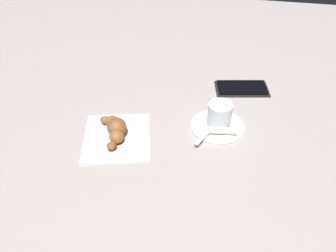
{
  "coord_description": "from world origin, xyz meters",
  "views": [
    {
      "loc": [
        0.13,
        -0.62,
        0.56
      ],
      "look_at": [
        0.02,
        0.01,
        0.02
      ],
      "focal_mm": 38.1,
      "sensor_mm": 36.0,
      "label": 1
    }
  ],
  "objects_px": {
    "teaspoon": "(216,123)",
    "cell_phone": "(242,88)",
    "saucer": "(218,126)",
    "napkin": "(117,137)",
    "croissant": "(115,128)",
    "sugar_packet": "(222,131)",
    "espresso_cup": "(219,114)"
  },
  "relations": [
    {
      "from": "teaspoon",
      "to": "croissant",
      "type": "distance_m",
      "value": 0.24
    },
    {
      "from": "napkin",
      "to": "cell_phone",
      "type": "height_order",
      "value": "cell_phone"
    },
    {
      "from": "teaspoon",
      "to": "sugar_packet",
      "type": "bearing_deg",
      "value": -60.13
    },
    {
      "from": "teaspoon",
      "to": "croissant",
      "type": "xyz_separation_m",
      "value": [
        -0.23,
        -0.07,
        0.01
      ]
    },
    {
      "from": "napkin",
      "to": "croissant",
      "type": "bearing_deg",
      "value": 123.88
    },
    {
      "from": "sugar_packet",
      "to": "cell_phone",
      "type": "relative_size",
      "value": 0.44
    },
    {
      "from": "teaspoon",
      "to": "sugar_packet",
      "type": "xyz_separation_m",
      "value": [
        0.02,
        -0.03,
        0.0
      ]
    },
    {
      "from": "saucer",
      "to": "cell_phone",
      "type": "relative_size",
      "value": 0.84
    },
    {
      "from": "teaspoon",
      "to": "cell_phone",
      "type": "bearing_deg",
      "value": 71.36
    },
    {
      "from": "teaspoon",
      "to": "napkin",
      "type": "bearing_deg",
      "value": -160.14
    },
    {
      "from": "sugar_packet",
      "to": "croissant",
      "type": "relative_size",
      "value": 0.62
    },
    {
      "from": "sugar_packet",
      "to": "napkin",
      "type": "distance_m",
      "value": 0.25
    },
    {
      "from": "saucer",
      "to": "cell_phone",
      "type": "height_order",
      "value": "same"
    },
    {
      "from": "saucer",
      "to": "napkin",
      "type": "relative_size",
      "value": 0.77
    },
    {
      "from": "cell_phone",
      "to": "espresso_cup",
      "type": "bearing_deg",
      "value": -107.73
    },
    {
      "from": "teaspoon",
      "to": "cell_phone",
      "type": "relative_size",
      "value": 0.86
    },
    {
      "from": "cell_phone",
      "to": "saucer",
      "type": "bearing_deg",
      "value": -107.42
    },
    {
      "from": "teaspoon",
      "to": "napkin",
      "type": "height_order",
      "value": "teaspoon"
    },
    {
      "from": "teaspoon",
      "to": "sugar_packet",
      "type": "height_order",
      "value": "teaspoon"
    },
    {
      "from": "sugar_packet",
      "to": "napkin",
      "type": "height_order",
      "value": "sugar_packet"
    },
    {
      "from": "sugar_packet",
      "to": "cell_phone",
      "type": "xyz_separation_m",
      "value": [
        0.04,
        0.2,
        -0.01
      ]
    },
    {
      "from": "teaspoon",
      "to": "cell_phone",
      "type": "distance_m",
      "value": 0.18
    },
    {
      "from": "napkin",
      "to": "cell_phone",
      "type": "distance_m",
      "value": 0.38
    },
    {
      "from": "espresso_cup",
      "to": "sugar_packet",
      "type": "height_order",
      "value": "espresso_cup"
    },
    {
      "from": "napkin",
      "to": "croissant",
      "type": "distance_m",
      "value": 0.02
    },
    {
      "from": "teaspoon",
      "to": "croissant",
      "type": "height_order",
      "value": "croissant"
    },
    {
      "from": "cell_phone",
      "to": "teaspoon",
      "type": "bearing_deg",
      "value": -108.64
    },
    {
      "from": "espresso_cup",
      "to": "croissant",
      "type": "distance_m",
      "value": 0.25
    },
    {
      "from": "croissant",
      "to": "saucer",
      "type": "bearing_deg",
      "value": 17.36
    },
    {
      "from": "saucer",
      "to": "cell_phone",
      "type": "bearing_deg",
      "value": 72.58
    },
    {
      "from": "croissant",
      "to": "cell_phone",
      "type": "xyz_separation_m",
      "value": [
        0.29,
        0.24,
        -0.02
      ]
    },
    {
      "from": "saucer",
      "to": "napkin",
      "type": "xyz_separation_m",
      "value": [
        -0.23,
        -0.08,
        -0.0
      ]
    }
  ]
}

